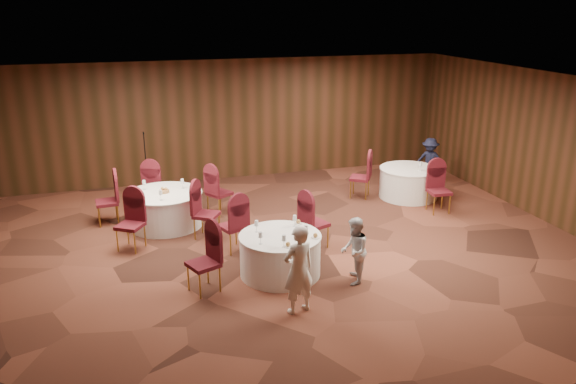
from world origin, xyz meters
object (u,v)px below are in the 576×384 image
object	(u,v)px
woman_a	(298,270)
man_c	(430,161)
table_main	(280,254)
table_left	(165,209)
table_right	(408,182)
mic_stand	(147,179)
woman_b	(354,251)

from	to	relation	value
woman_a	man_c	distance (m)	7.50
table_main	woman_a	distance (m)	1.36
table_left	table_right	xyz separation A→B (m)	(5.91, 0.16, 0.00)
mic_stand	man_c	distance (m)	7.29
table_left	woman_b	bearing A→B (deg)	-51.66
table_main	woman_a	bearing A→B (deg)	-93.62
woman_b	table_right	bearing A→B (deg)	164.11
mic_stand	table_left	bearing A→B (deg)	-82.62
mic_stand	woman_b	size ratio (longest dim) A/B	1.41
table_right	woman_a	size ratio (longest dim) A/B	1.00
mic_stand	man_c	xyz separation A→B (m)	(7.23, -0.95, 0.13)
table_main	table_left	distance (m)	3.41
table_right	woman_a	world-z (taller)	woman_a
table_left	table_right	distance (m)	5.91
table_main	table_right	xyz separation A→B (m)	(4.18, 3.10, 0.00)
man_c	woman_b	bearing A→B (deg)	-87.33
table_main	mic_stand	bearing A→B (deg)	111.99
table_right	woman_b	xyz separation A→B (m)	(-3.07, -3.76, 0.21)
woman_a	man_c	xyz separation A→B (m)	(5.33, 5.27, -0.11)
man_c	table_right	bearing A→B (deg)	-96.65
table_main	table_left	bearing A→B (deg)	120.41
table_left	man_c	size ratio (longest dim) A/B	1.31
table_right	man_c	world-z (taller)	man_c
table_right	table_main	bearing A→B (deg)	-143.44
table_main	table_right	distance (m)	5.21
table_right	woman_b	world-z (taller)	woman_b
mic_stand	woman_a	distance (m)	6.51
table_main	table_left	size ratio (longest dim) A/B	0.90
table_left	woman_b	size ratio (longest dim) A/B	1.37
woman_a	woman_b	distance (m)	1.38
woman_a	man_c	world-z (taller)	woman_a
table_main	woman_b	bearing A→B (deg)	-30.38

